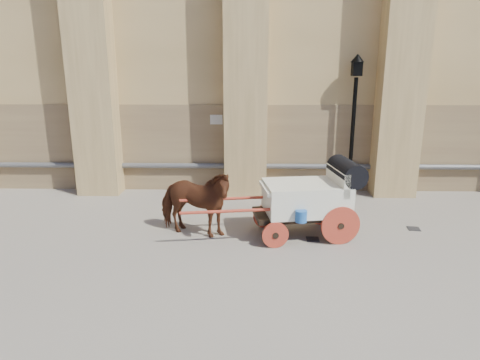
{
  "coord_description": "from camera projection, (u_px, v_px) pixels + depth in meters",
  "views": [
    {
      "loc": [
        -0.87,
        -10.57,
        4.33
      ],
      "look_at": [
        -1.1,
        -0.17,
        1.5
      ],
      "focal_mm": 32.0,
      "sensor_mm": 36.0,
      "label": 1
    }
  ],
  "objects": [
    {
      "name": "ground",
      "position": [
        282.0,
        233.0,
        11.32
      ],
      "size": [
        90.0,
        90.0,
        0.0
      ],
      "primitive_type": "plane",
      "color": "#6C6359",
      "rests_on": "ground"
    },
    {
      "name": "horse",
      "position": [
        194.0,
        203.0,
        10.94
      ],
      "size": [
        2.33,
        1.59,
        1.8
      ],
      "primitive_type": "imported",
      "rotation": [
        0.0,
        0.0,
        1.25
      ],
      "color": "brown",
      "rests_on": "ground"
    },
    {
      "name": "carriage",
      "position": [
        312.0,
        196.0,
        10.92
      ],
      "size": [
        4.68,
        1.89,
        1.99
      ],
      "rotation": [
        0.0,
        0.0,
        0.15
      ],
      "color": "black",
      "rests_on": "ground"
    },
    {
      "name": "street_lamp",
      "position": [
        353.0,
        122.0,
        14.04
      ],
      "size": [
        0.43,
        0.43,
        4.64
      ],
      "color": "black",
      "rests_on": "ground"
    },
    {
      "name": "drain_grate_near",
      "position": [
        313.0,
        239.0,
        10.91
      ],
      "size": [
        0.33,
        0.33,
        0.01
      ],
      "primitive_type": "cube",
      "rotation": [
        0.0,
        0.0,
        -0.04
      ],
      "color": "black",
      "rests_on": "ground"
    },
    {
      "name": "drain_grate_far",
      "position": [
        414.0,
        229.0,
        11.6
      ],
      "size": [
        0.36,
        0.36,
        0.01
      ],
      "primitive_type": "cube",
      "rotation": [
        0.0,
        0.0,
        -0.13
      ],
      "color": "black",
      "rests_on": "ground"
    }
  ]
}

